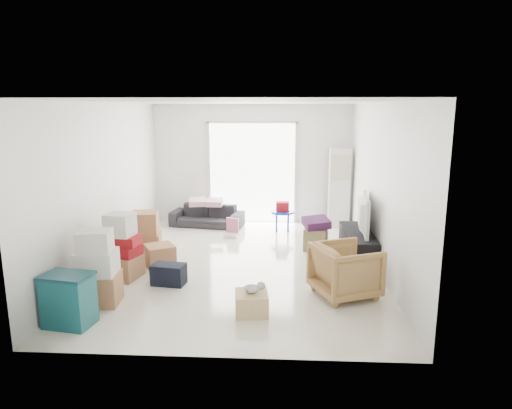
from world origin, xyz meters
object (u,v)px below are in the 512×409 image
at_px(kids_table, 282,210).
at_px(sofa, 207,212).
at_px(storage_bins, 69,300).
at_px(ottoman, 316,239).
at_px(wood_crate, 252,303).
at_px(television, 358,228).
at_px(tv_console, 357,246).
at_px(armchair, 346,268).
at_px(ac_tower, 339,188).

bearing_deg(kids_table, sofa, 169.73).
distance_m(storage_bins, ottoman, 4.57).
bearing_deg(wood_crate, television, 52.52).
distance_m(ottoman, kids_table, 1.47).
distance_m(television, kids_table, 2.29).
xyz_separation_m(storage_bins, ottoman, (3.22, 3.24, -0.13)).
bearing_deg(tv_console, armchair, -105.04).
bearing_deg(kids_table, tv_console, -55.31).
height_order(storage_bins, kids_table, storage_bins).
bearing_deg(television, ottoman, 56.73).
bearing_deg(tv_console, kids_table, 124.69).
bearing_deg(kids_table, television, -55.31).
xyz_separation_m(ac_tower, tv_console, (0.05, -2.33, -0.62)).
bearing_deg(armchair, ottoman, -15.70).
relative_size(television, kids_table, 1.76).
xyz_separation_m(armchair, ottoman, (-0.25, 2.16, -0.21)).
bearing_deg(television, ac_tower, 7.99).
height_order(tv_console, wood_crate, tv_console).
bearing_deg(tv_console, ac_tower, 91.23).
xyz_separation_m(television, kids_table, (-1.30, 1.88, -0.13)).
bearing_deg(armchair, television, -37.35).
bearing_deg(wood_crate, armchair, 26.42).
bearing_deg(storage_bins, armchair, 17.30).
bearing_deg(armchair, kids_table, -8.18).
distance_m(tv_console, sofa, 3.70).
relative_size(armchair, storage_bins, 1.25).
distance_m(ac_tower, storage_bins, 6.34).
height_order(ottoman, wood_crate, ottoman).
bearing_deg(storage_bins, ac_tower, 52.44).
xyz_separation_m(ac_tower, ottoman, (-0.63, -1.77, -0.67)).
height_order(ac_tower, armchair, ac_tower).
relative_size(kids_table, wood_crate, 1.51).
height_order(television, sofa, television).
relative_size(storage_bins, kids_table, 1.04).
relative_size(armchair, ottoman, 2.01).
bearing_deg(ottoman, sofa, 145.05).
xyz_separation_m(tv_console, sofa, (-2.99, 2.18, 0.06)).
height_order(sofa, ottoman, sofa).
relative_size(tv_console, armchair, 1.85).
height_order(armchair, kids_table, armchair).
xyz_separation_m(armchair, wood_crate, (-1.28, -0.64, -0.27)).
distance_m(armchair, wood_crate, 1.45).
bearing_deg(ottoman, ac_tower, 70.43).
xyz_separation_m(ottoman, kids_table, (-0.62, 1.31, 0.25)).
relative_size(television, ottoman, 2.73).
relative_size(ac_tower, armchair, 2.12).
distance_m(ac_tower, armchair, 3.97).
distance_m(ac_tower, tv_console, 2.42).
height_order(ac_tower, wood_crate, ac_tower).
relative_size(tv_console, television, 1.36).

